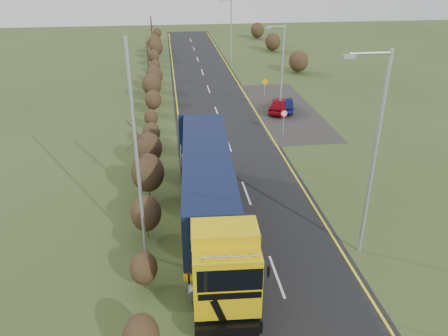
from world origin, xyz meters
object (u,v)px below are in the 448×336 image
Objects in this scene: car_blue_sedan at (285,105)px; speed_sign at (284,118)px; car_red_hatchback at (280,105)px; streetlight_near at (372,150)px; lorry at (209,193)px.

speed_sign reaches higher than car_blue_sedan.
car_red_hatchback is 0.42× the size of streetlight_near.
speed_sign is at bearing 101.38° from car_red_hatchback.
lorry is 3.94× the size of car_blue_sedan.
car_blue_sedan is (9.19, 19.53, -1.78)m from lorry.
car_red_hatchback is 1.09× the size of car_blue_sedan.
streetlight_near is 16.45m from speed_sign.
lorry reaches higher than car_red_hatchback.
car_red_hatchback is at bearing 86.12° from streetlight_near.
car_red_hatchback is 6.09m from speed_sign.
car_blue_sedan is at bearing 68.02° from lorry.
car_blue_sedan is 6.43m from speed_sign.
lorry is at bearing -119.08° from speed_sign.
car_blue_sedan is (0.54, 0.21, -0.08)m from car_red_hatchback.
car_red_hatchback is 22.44m from streetlight_near.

